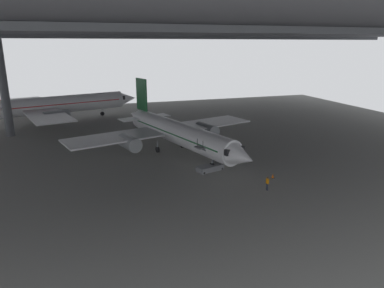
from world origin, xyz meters
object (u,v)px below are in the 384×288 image
boarding_stairs (210,165)px  traffic_cone_orange (273,176)px  airplane_distant (57,105)px  crew_worker_near_nose (267,183)px  airplane_main (176,132)px  crew_worker_by_stairs (213,158)px

boarding_stairs → traffic_cone_orange: (6.47, -4.91, -0.42)m
boarding_stairs → traffic_cone_orange: size_ratio=7.36×
boarding_stairs → airplane_distant: 44.21m
airplane_distant → traffic_cone_orange: airplane_distant is taller
boarding_stairs → crew_worker_near_nose: (3.88, -8.01, 0.21)m
airplane_main → traffic_cone_orange: 16.41m
airplane_main → crew_worker_by_stairs: (3.22, -6.85, -2.31)m
airplane_main → boarding_stairs: (2.05, -8.80, -2.53)m
crew_worker_near_nose → airplane_distant: airplane_distant is taller
crew_worker_near_nose → traffic_cone_orange: size_ratio=2.70×
boarding_stairs → traffic_cone_orange: 8.13m
crew_worker_near_nose → airplane_main: bearing=109.4°
airplane_main → boarding_stairs: 9.38m
crew_worker_near_nose → traffic_cone_orange: bearing=50.1°
airplane_main → crew_worker_near_nose: bearing=-70.6°
airplane_distant → traffic_cone_orange: (26.51, -44.22, -3.13)m
boarding_stairs → crew_worker_by_stairs: bearing=59.1°
airplane_main → crew_worker_by_stairs: bearing=-64.8°
boarding_stairs → airplane_main: bearing=103.1°
airplane_distant → boarding_stairs: bearing=-63.0°
boarding_stairs → traffic_cone_orange: bearing=-37.2°
airplane_main → airplane_distant: (-17.98, 30.51, 0.19)m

